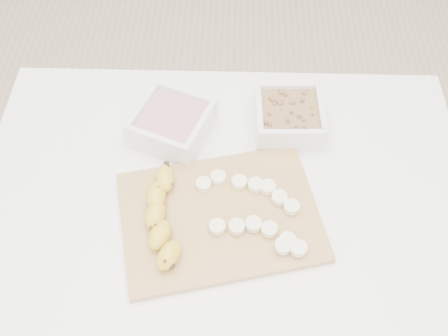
{
  "coord_description": "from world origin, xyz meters",
  "views": [
    {
      "loc": [
        0.01,
        -0.51,
        1.61
      ],
      "look_at": [
        0.0,
        0.03,
        0.81
      ],
      "focal_mm": 40.0,
      "sensor_mm": 36.0,
      "label": 1
    }
  ],
  "objects_px": {
    "bowl_yogurt": "(172,123)",
    "cutting_board": "(220,216)",
    "table": "(224,220)",
    "bowl_granola": "(289,117)",
    "banana": "(163,218)"
  },
  "relations": [
    {
      "from": "bowl_yogurt",
      "to": "bowl_granola",
      "type": "xyz_separation_m",
      "value": [
        0.25,
        0.02,
        -0.0
      ]
    },
    {
      "from": "cutting_board",
      "to": "banana",
      "type": "bearing_deg",
      "value": -169.51
    },
    {
      "from": "bowl_yogurt",
      "to": "banana",
      "type": "distance_m",
      "value": 0.23
    },
    {
      "from": "table",
      "to": "banana",
      "type": "xyz_separation_m",
      "value": [
        -0.11,
        -0.07,
        0.13
      ]
    },
    {
      "from": "bowl_yogurt",
      "to": "banana",
      "type": "bearing_deg",
      "value": -89.52
    },
    {
      "from": "table",
      "to": "cutting_board",
      "type": "bearing_deg",
      "value": -96.44
    },
    {
      "from": "cutting_board",
      "to": "table",
      "type": "bearing_deg",
      "value": 83.56
    },
    {
      "from": "bowl_granola",
      "to": "banana",
      "type": "distance_m",
      "value": 0.35
    },
    {
      "from": "bowl_yogurt",
      "to": "cutting_board",
      "type": "relative_size",
      "value": 0.51
    },
    {
      "from": "cutting_board",
      "to": "banana",
      "type": "relative_size",
      "value": 1.75
    },
    {
      "from": "table",
      "to": "banana",
      "type": "distance_m",
      "value": 0.18
    },
    {
      "from": "bowl_granola",
      "to": "banana",
      "type": "height_order",
      "value": "bowl_granola"
    },
    {
      "from": "bowl_yogurt",
      "to": "cutting_board",
      "type": "bearing_deg",
      "value": -62.47
    },
    {
      "from": "bowl_granola",
      "to": "cutting_board",
      "type": "relative_size",
      "value": 0.39
    },
    {
      "from": "table",
      "to": "cutting_board",
      "type": "height_order",
      "value": "cutting_board"
    }
  ]
}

